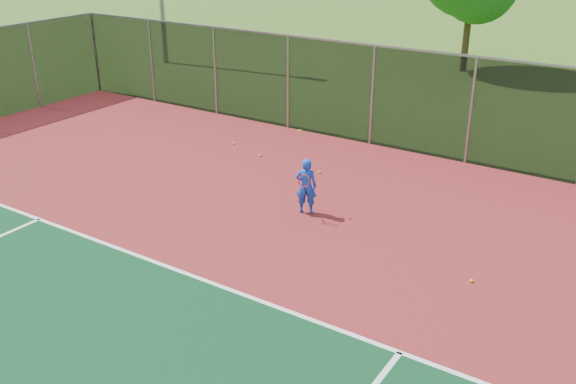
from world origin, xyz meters
name	(u,v)px	position (x,y,z in m)	size (l,w,h in m)	color
court_apron	(262,344)	(0.00, 2.00, 0.01)	(30.00, 20.00, 0.02)	maroon
fence_back	(471,110)	(0.00, 12.00, 1.56)	(30.00, 0.06, 3.03)	black
tennis_player	(306,186)	(-2.05, 6.69, 0.70)	(0.59, 0.66, 1.98)	blue
practice_ball_0	(234,143)	(-6.47, 9.67, 0.06)	(0.07, 0.07, 0.07)	#BCD819
practice_ball_1	(471,281)	(2.26, 5.74, 0.06)	(0.07, 0.07, 0.07)	#BCD819
practice_ball_2	(319,172)	(-3.04, 9.01, 0.06)	(0.07, 0.07, 0.07)	#BCD819
practice_ball_4	(260,155)	(-5.15, 9.22, 0.06)	(0.07, 0.07, 0.07)	#BCD819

